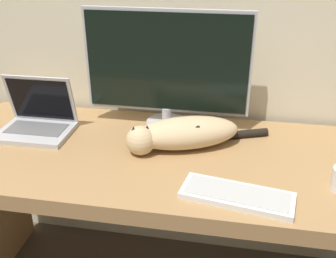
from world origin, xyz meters
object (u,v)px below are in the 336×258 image
object	(u,v)px
laptop	(37,121)
external_keyboard	(237,195)
monitor	(167,68)
cat	(182,133)

from	to	relation	value
laptop	external_keyboard	size ratio (longest dim) A/B	0.80
monitor	cat	world-z (taller)	monitor
external_keyboard	cat	bearing A→B (deg)	135.94
laptop	cat	size ratio (longest dim) A/B	0.54
monitor	laptop	size ratio (longest dim) A/B	2.32
external_keyboard	monitor	bearing A→B (deg)	132.69
monitor	laptop	distance (m)	0.58
cat	laptop	bearing A→B (deg)	156.05
laptop	monitor	bearing A→B (deg)	16.12
laptop	cat	xyz separation A→B (m)	(0.61, -0.03, 0.02)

